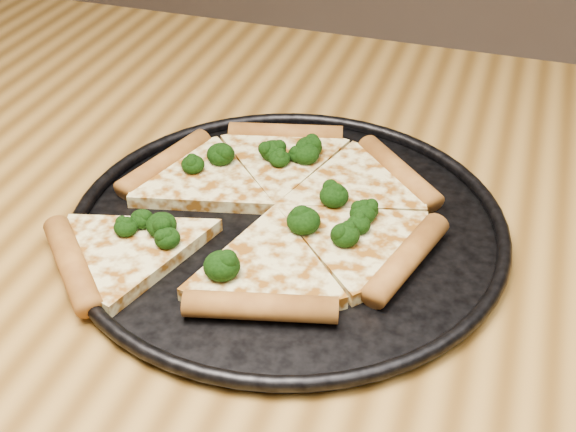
% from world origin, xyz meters
% --- Properties ---
extents(dining_table, '(1.20, 0.90, 0.75)m').
position_xyz_m(dining_table, '(0.00, 0.00, 0.66)').
color(dining_table, olive).
rests_on(dining_table, ground).
extents(pizza_pan, '(0.39, 0.39, 0.02)m').
position_xyz_m(pizza_pan, '(0.03, 0.00, 0.76)').
color(pizza_pan, black).
rests_on(pizza_pan, dining_table).
extents(pizza, '(0.34, 0.33, 0.02)m').
position_xyz_m(pizza, '(0.01, 0.01, 0.77)').
color(pizza, '#EBDC90').
rests_on(pizza, pizza_pan).
extents(broccoli_florets, '(0.21, 0.22, 0.02)m').
position_xyz_m(broccoli_florets, '(0.01, 0.01, 0.78)').
color(broccoli_florets, black).
rests_on(broccoli_florets, pizza).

